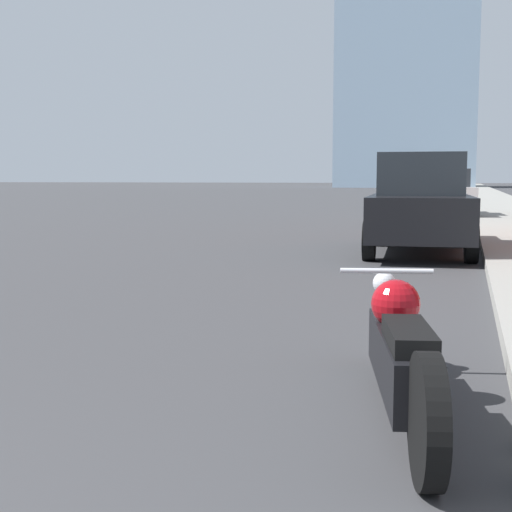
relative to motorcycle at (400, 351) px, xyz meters
The scene contains 4 objects.
sidewalk 36.25m from the motorcycle, 86.86° to the left, with size 2.71×240.00×0.15m.
motorcycle is the anchor object (origin of this frame).
parked_car_black 8.95m from the motorcycle, 92.85° to the left, with size 2.02×4.43×1.76m.
parked_car_white 20.38m from the motorcycle, 91.11° to the left, with size 2.21×4.30×1.63m.
Camera 1 is at (3.27, -0.21, 1.34)m, focal length 50.00 mm.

